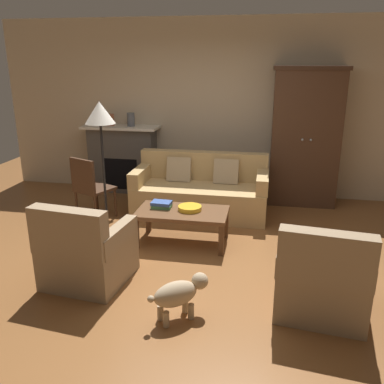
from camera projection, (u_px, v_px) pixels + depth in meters
The scene contains 15 objects.
ground_plane at pixel (187, 258), 4.72m from camera, with size 9.60×9.60×0.00m, color brown.
back_wall at pixel (217, 109), 6.68m from camera, with size 7.20×0.10×2.80m, color beige.
fireplace at pixel (123, 158), 6.96m from camera, with size 1.26×0.48×1.12m.
armoire at pixel (305, 137), 6.24m from camera, with size 1.06×0.57×2.08m.
couch at pixel (201, 192), 6.01m from camera, with size 1.92×0.85×0.86m.
coffee_table at pixel (182, 215), 5.00m from camera, with size 1.10×0.60×0.42m.
fruit_bowl at pixel (190, 208), 5.00m from camera, with size 0.29×0.29×0.05m, color gold.
book_stack at pixel (162, 205), 5.08m from camera, with size 0.25×0.18×0.08m.
mantel_vase_terracotta at pixel (110, 120), 6.78m from camera, with size 0.14×0.14×0.19m, color #A86042.
mantel_vase_slate at pixel (131, 120), 6.71m from camera, with size 0.12×0.12×0.22m, color #565B66.
armchair_near_left at pixel (86, 253), 4.13m from camera, with size 0.86×0.85×0.88m.
armchair_near_right at pixel (322, 280), 3.63m from camera, with size 0.86×0.86×0.88m.
side_chair_wooden at pixel (90, 185), 5.69m from camera, with size 0.58×0.58×0.90m.
floor_lamp at pixel (100, 121), 4.88m from camera, with size 0.36×0.36×1.70m.
dog at pixel (179, 293), 3.55m from camera, with size 0.48×0.43×0.39m.
Camera 1 is at (0.83, -4.18, 2.18)m, focal length 38.53 mm.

